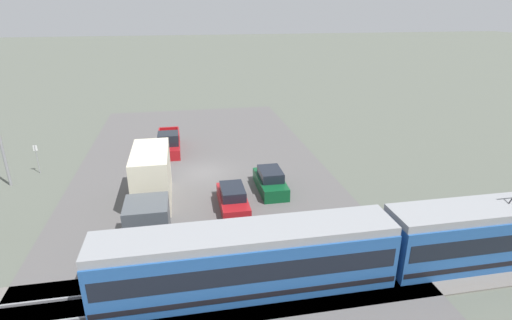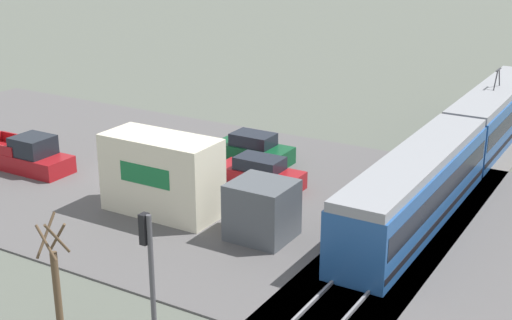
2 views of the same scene
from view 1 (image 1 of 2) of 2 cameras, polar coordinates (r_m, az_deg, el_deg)
The scene contains 9 objects.
ground_plane at distance 32.36m, azimuth -7.55°, elevation -1.88°, with size 320.00×320.00×0.00m, color #565B51.
road_surface at distance 32.34m, azimuth -7.56°, elevation -1.81°, with size 20.03×41.61×0.08m.
rail_bed at distance 19.81m, azimuth -4.71°, elevation -18.21°, with size 68.47×4.40×0.22m.
light_rail_tram at distance 21.08m, azimuth 18.40°, elevation -11.39°, with size 28.02×2.55×4.32m.
box_truck at distance 26.64m, azimuth -14.77°, elevation -3.58°, with size 2.39×9.19×3.61m.
pickup_truck at distance 37.32m, azimuth -12.33°, elevation 2.31°, with size 1.95×5.65×1.91m.
sedan_car_0 at distance 28.83m, azimuth 2.07°, elevation -3.09°, with size 1.79×4.38×1.58m.
sedan_car_1 at distance 26.42m, azimuth -3.34°, elevation -5.60°, with size 1.74×4.48×1.49m.
no_parking_sign at distance 36.08m, azimuth -28.83°, elevation 0.45°, with size 0.32×0.08×2.33m.
Camera 1 is at (1.32, 29.76, 12.63)m, focal length 28.00 mm.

